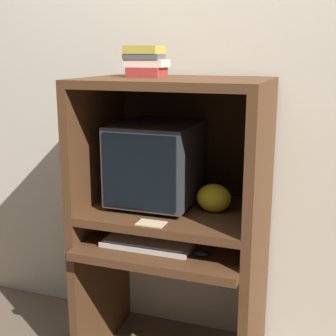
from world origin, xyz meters
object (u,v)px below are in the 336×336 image
crt_monitor (156,163)px  book_stack (146,61)px  snack_bag (214,198)px  keyboard (147,244)px  mouse (202,253)px

crt_monitor → book_stack: size_ratio=2.22×
crt_monitor → snack_bag: crt_monitor is taller
book_stack → keyboard: bearing=-68.4°
crt_monitor → keyboard: (0.03, -0.20, -0.32)m
crt_monitor → keyboard: size_ratio=1.03×
snack_bag → book_stack: 0.68m
mouse → snack_bag: bearing=90.0°
keyboard → book_stack: size_ratio=2.15×
keyboard → book_stack: book_stack is taller
mouse → book_stack: bearing=144.0°
crt_monitor → keyboard: 0.37m
crt_monitor → mouse: 0.47m
keyboard → book_stack: 0.81m
keyboard → mouse: (0.25, -0.01, 0.00)m
mouse → book_stack: size_ratio=0.36×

